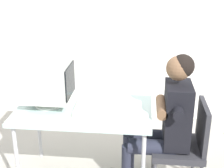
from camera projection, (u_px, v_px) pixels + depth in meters
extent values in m
cube|color=silver|center=(127.00, 5.00, 3.88)|extent=(8.00, 0.10, 3.00)
cylinder|color=#B7B7BC|center=(17.00, 161.00, 2.80)|extent=(0.04, 0.04, 0.71)
cylinder|color=#B7B7BC|center=(39.00, 127.00, 3.36)|extent=(0.04, 0.04, 0.71)
cylinder|color=#B7B7BC|center=(144.00, 133.00, 3.26)|extent=(0.04, 0.04, 0.71)
cube|color=silver|center=(84.00, 110.00, 2.89)|extent=(1.23, 0.72, 0.04)
cylinder|color=silver|center=(49.00, 104.00, 2.95)|extent=(0.26, 0.26, 0.02)
cylinder|color=silver|center=(49.00, 100.00, 2.94)|extent=(0.06, 0.06, 0.06)
cube|color=silver|center=(47.00, 80.00, 2.87)|extent=(0.41, 0.39, 0.34)
cube|color=black|center=(70.00, 81.00, 2.85)|extent=(0.01, 0.33, 0.28)
cube|color=beige|center=(85.00, 106.00, 2.92)|extent=(0.18, 0.43, 0.02)
cube|color=beige|center=(85.00, 104.00, 2.91)|extent=(0.15, 0.39, 0.01)
cylinder|color=#4C4C51|center=(153.00, 155.00, 3.16)|extent=(0.03, 0.03, 0.39)
cylinder|color=#4C4C51|center=(193.00, 158.00, 3.13)|extent=(0.03, 0.03, 0.39)
cube|color=#2D2D33|center=(177.00, 148.00, 2.88)|extent=(0.45, 0.45, 0.06)
cube|color=#2D2D33|center=(203.00, 126.00, 2.77)|extent=(0.04, 0.41, 0.41)
cube|color=black|center=(177.00, 115.00, 2.76)|extent=(0.22, 0.35, 0.57)
sphere|color=brown|center=(179.00, 68.00, 2.61)|extent=(0.21, 0.21, 0.21)
sphere|color=black|center=(183.00, 66.00, 2.60)|extent=(0.20, 0.20, 0.20)
cylinder|color=#262838|center=(152.00, 147.00, 2.80)|extent=(0.42, 0.14, 0.14)
cylinder|color=#262838|center=(151.00, 137.00, 2.97)|extent=(0.42, 0.14, 0.14)
cylinder|color=#262838|center=(127.00, 168.00, 2.91)|extent=(0.11, 0.11, 0.47)
cylinder|color=#262838|center=(128.00, 157.00, 3.07)|extent=(0.11, 0.11, 0.47)
cylinder|color=black|center=(178.00, 113.00, 2.53)|extent=(0.09, 0.14, 0.09)
cylinder|color=black|center=(174.00, 93.00, 2.91)|extent=(0.09, 0.14, 0.09)
cylinder|color=brown|center=(161.00, 107.00, 2.75)|extent=(0.09, 0.35, 0.09)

